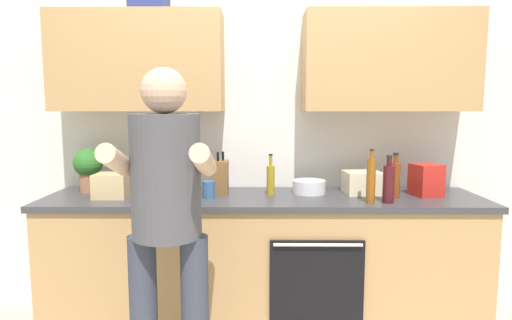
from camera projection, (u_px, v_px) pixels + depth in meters
back_wall_unit at (263, 105)px, 3.08m from camera, size 4.00×0.38×2.50m
counter at (263, 262)px, 2.94m from camera, size 2.84×0.67×0.90m
person_standing at (167, 209)px, 2.16m from camera, size 0.49×0.45×1.67m
bottle_soy at (182, 188)px, 2.71m from camera, size 0.05×0.05×0.22m
bottle_vinegar at (395, 179)px, 2.81m from camera, size 0.06×0.06×0.29m
bottle_oil at (271, 179)px, 2.91m from camera, size 0.05×0.05×0.27m
bottle_syrup at (371, 180)px, 2.67m from camera, size 0.05×0.05×0.33m
bottle_wine at (388, 183)px, 2.67m from camera, size 0.07×0.07×0.29m
cup_tea at (209, 190)px, 2.82m from camera, size 0.08×0.08×0.11m
cup_stoneware at (173, 184)px, 3.05m from camera, size 0.08×0.08×0.10m
mixing_bowl at (309, 187)px, 2.97m from camera, size 0.22×0.22×0.09m
knife_block at (221, 177)px, 2.96m from camera, size 0.10×0.14×0.28m
potted_herb at (88, 166)px, 3.00m from camera, size 0.20×0.20×0.30m
grocery_bag_rice at (362, 183)px, 2.95m from camera, size 0.25×0.22×0.15m
grocery_bag_bread at (112, 186)px, 2.83m from camera, size 0.21×0.18×0.16m
grocery_bag_crisps at (426, 180)px, 2.89m from camera, size 0.20×0.21×0.21m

